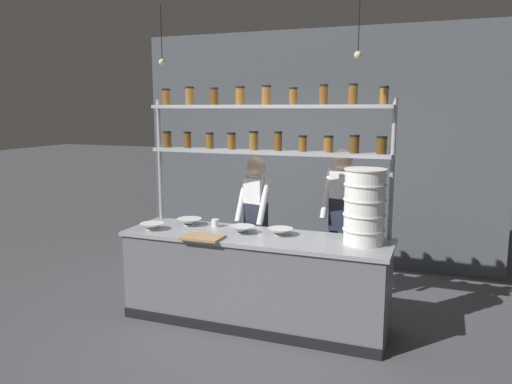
# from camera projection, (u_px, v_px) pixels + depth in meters

# --- Properties ---
(ground_plane) EXTENTS (40.00, 40.00, 0.00)m
(ground_plane) POSITION_uv_depth(u_px,v_px,m) (255.00, 321.00, 5.15)
(ground_plane) COLOR #4C4C51
(back_wall) EXTENTS (5.11, 0.12, 3.24)m
(back_wall) POSITION_uv_depth(u_px,v_px,m) (314.00, 148.00, 7.03)
(back_wall) COLOR #4C5156
(back_wall) RESTS_ON ground_plane
(prep_counter) EXTENTS (2.71, 0.76, 0.92)m
(prep_counter) POSITION_uv_depth(u_px,v_px,m) (255.00, 279.00, 5.07)
(prep_counter) COLOR slate
(prep_counter) RESTS_ON ground_plane
(spice_shelf_unit) EXTENTS (2.60, 0.28, 2.41)m
(spice_shelf_unit) POSITION_uv_depth(u_px,v_px,m) (266.00, 134.00, 5.14)
(spice_shelf_unit) COLOR #999BA0
(spice_shelf_unit) RESTS_ON ground_plane
(chef_left) EXTENTS (0.40, 0.33, 1.64)m
(chef_left) POSITION_uv_depth(u_px,v_px,m) (256.00, 220.00, 5.59)
(chef_left) COLOR black
(chef_left) RESTS_ON ground_plane
(chef_center) EXTENTS (0.40, 0.33, 1.74)m
(chef_center) POSITION_uv_depth(u_px,v_px,m) (340.00, 215.00, 5.51)
(chef_center) COLOR black
(chef_center) RESTS_ON ground_plane
(container_stack) EXTENTS (0.40, 0.40, 0.71)m
(container_stack) POSITION_uv_depth(u_px,v_px,m) (365.00, 206.00, 4.64)
(container_stack) COLOR white
(container_stack) RESTS_ON prep_counter
(cutting_board) EXTENTS (0.40, 0.26, 0.02)m
(cutting_board) POSITION_uv_depth(u_px,v_px,m) (202.00, 237.00, 4.87)
(cutting_board) COLOR #A88456
(cutting_board) RESTS_ON prep_counter
(prep_bowl_near_left) EXTENTS (0.25, 0.25, 0.07)m
(prep_bowl_near_left) POSITION_uv_depth(u_px,v_px,m) (152.00, 226.00, 5.22)
(prep_bowl_near_left) COLOR white
(prep_bowl_near_left) RESTS_ON prep_counter
(prep_bowl_center_front) EXTENTS (0.26, 0.26, 0.07)m
(prep_bowl_center_front) POSITION_uv_depth(u_px,v_px,m) (280.00, 232.00, 4.99)
(prep_bowl_center_front) COLOR silver
(prep_bowl_center_front) RESTS_ON prep_counter
(prep_bowl_center_back) EXTENTS (0.26, 0.26, 0.07)m
(prep_bowl_center_back) POSITION_uv_depth(u_px,v_px,m) (242.00, 230.00, 5.08)
(prep_bowl_center_back) COLOR silver
(prep_bowl_center_back) RESTS_ON prep_counter
(prep_bowl_near_right) EXTENTS (0.27, 0.27, 0.07)m
(prep_bowl_near_right) POSITION_uv_depth(u_px,v_px,m) (189.00, 222.00, 5.42)
(prep_bowl_near_right) COLOR silver
(prep_bowl_near_right) RESTS_ON prep_counter
(serving_cup_front) EXTENTS (0.08, 0.08, 0.08)m
(serving_cup_front) POSITION_uv_depth(u_px,v_px,m) (215.00, 223.00, 5.35)
(serving_cup_front) COLOR silver
(serving_cup_front) RESTS_ON prep_counter
(pendant_light_row) EXTENTS (2.05, 0.07, 0.59)m
(pendant_light_row) POSITION_uv_depth(u_px,v_px,m) (253.00, 56.00, 4.72)
(pendant_light_row) COLOR black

